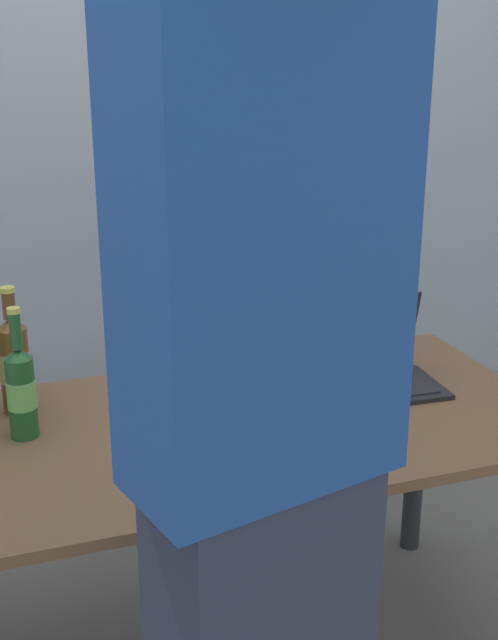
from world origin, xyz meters
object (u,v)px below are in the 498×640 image
laptop (367,365)px  person_figure (263,450)px  beer_bottle_amber (21,390)px  beer_bottle_green (14,363)px

laptop → person_figure: size_ratio=0.19×
laptop → beer_bottle_amber: beer_bottle_amber is taller
laptop → beer_bottle_amber: (-0.87, -0.01, 0.06)m
beer_bottle_amber → beer_bottle_green: size_ratio=0.98×
beer_bottle_amber → person_figure: (0.31, -0.72, 0.15)m
beer_bottle_amber → beer_bottle_green: (-0.00, 0.14, 0.01)m
laptop → person_figure: 0.95m
beer_bottle_amber → person_figure: size_ratio=0.16×
laptop → beer_bottle_amber: bearing=-179.2°
laptop → beer_bottle_green: bearing=171.6°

